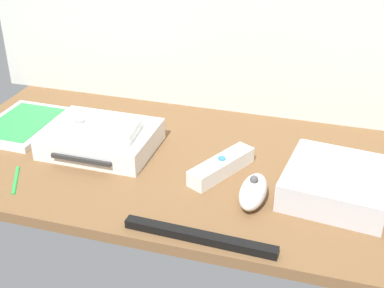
{
  "coord_description": "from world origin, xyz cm",
  "views": [
    {
      "loc": [
        24.76,
        -82.42,
        51.95
      ],
      "look_at": [
        0.0,
        0.0,
        4.0
      ],
      "focal_mm": 49.68,
      "sensor_mm": 36.0,
      "label": 1
    }
  ],
  "objects_px": {
    "mini_computer": "(337,183)",
    "remote_wand": "(222,166)",
    "remote_classic_pad": "(100,128)",
    "game_case": "(23,125)",
    "sensor_bar": "(200,237)",
    "game_console": "(100,139)",
    "stylus_pen": "(15,179)",
    "remote_nunchuk": "(253,191)"
  },
  "relations": [
    {
      "from": "mini_computer",
      "to": "remote_wand",
      "type": "height_order",
      "value": "mini_computer"
    },
    {
      "from": "mini_computer",
      "to": "remote_classic_pad",
      "type": "relative_size",
      "value": 1.26
    },
    {
      "from": "game_case",
      "to": "sensor_bar",
      "type": "height_order",
      "value": "game_case"
    },
    {
      "from": "remote_wand",
      "to": "sensor_bar",
      "type": "bearing_deg",
      "value": -59.35
    },
    {
      "from": "game_console",
      "to": "remote_wand",
      "type": "relative_size",
      "value": 1.42
    },
    {
      "from": "remote_classic_pad",
      "to": "stylus_pen",
      "type": "height_order",
      "value": "remote_classic_pad"
    },
    {
      "from": "remote_wand",
      "to": "stylus_pen",
      "type": "bearing_deg",
      "value": -133.05
    },
    {
      "from": "sensor_bar",
      "to": "stylus_pen",
      "type": "height_order",
      "value": "sensor_bar"
    },
    {
      "from": "remote_wand",
      "to": "remote_nunchuk",
      "type": "height_order",
      "value": "remote_nunchuk"
    },
    {
      "from": "remote_nunchuk",
      "to": "stylus_pen",
      "type": "relative_size",
      "value": 1.12
    },
    {
      "from": "game_case",
      "to": "remote_nunchuk",
      "type": "relative_size",
      "value": 1.92
    },
    {
      "from": "remote_wand",
      "to": "sensor_bar",
      "type": "distance_m",
      "value": 0.2
    },
    {
      "from": "mini_computer",
      "to": "sensor_bar",
      "type": "height_order",
      "value": "mini_computer"
    },
    {
      "from": "game_case",
      "to": "sensor_bar",
      "type": "xyz_separation_m",
      "value": [
        0.46,
        -0.25,
        -0.0
      ]
    },
    {
      "from": "game_console",
      "to": "mini_computer",
      "type": "relative_size",
      "value": 1.12
    },
    {
      "from": "mini_computer",
      "to": "remote_classic_pad",
      "type": "distance_m",
      "value": 0.45
    },
    {
      "from": "game_console",
      "to": "sensor_bar",
      "type": "bearing_deg",
      "value": -38.64
    },
    {
      "from": "remote_wand",
      "to": "sensor_bar",
      "type": "height_order",
      "value": "remote_wand"
    },
    {
      "from": "remote_nunchuk",
      "to": "stylus_pen",
      "type": "height_order",
      "value": "remote_nunchuk"
    },
    {
      "from": "remote_wand",
      "to": "stylus_pen",
      "type": "distance_m",
      "value": 0.37
    },
    {
      "from": "game_case",
      "to": "remote_classic_pad",
      "type": "xyz_separation_m",
      "value": [
        0.21,
        -0.05,
        0.05
      ]
    },
    {
      "from": "mini_computer",
      "to": "remote_nunchuk",
      "type": "height_order",
      "value": "mini_computer"
    },
    {
      "from": "game_case",
      "to": "game_console",
      "type": "bearing_deg",
      "value": -9.21
    },
    {
      "from": "game_case",
      "to": "stylus_pen",
      "type": "xyz_separation_m",
      "value": [
        0.1,
        -0.18,
        -0.0
      ]
    },
    {
      "from": "game_console",
      "to": "remote_classic_pad",
      "type": "relative_size",
      "value": 1.41
    },
    {
      "from": "remote_classic_pad",
      "to": "sensor_bar",
      "type": "xyz_separation_m",
      "value": [
        0.26,
        -0.2,
        -0.05
      ]
    },
    {
      "from": "game_console",
      "to": "sensor_bar",
      "type": "height_order",
      "value": "game_console"
    },
    {
      "from": "remote_classic_pad",
      "to": "stylus_pen",
      "type": "relative_size",
      "value": 1.66
    },
    {
      "from": "remote_classic_pad",
      "to": "game_case",
      "type": "bearing_deg",
      "value": 162.46
    },
    {
      "from": "mini_computer",
      "to": "remote_classic_pad",
      "type": "bearing_deg",
      "value": 177.46
    },
    {
      "from": "game_console",
      "to": "sensor_bar",
      "type": "xyz_separation_m",
      "value": [
        0.26,
        -0.21,
        -0.01
      ]
    },
    {
      "from": "game_console",
      "to": "mini_computer",
      "type": "bearing_deg",
      "value": -3.76
    },
    {
      "from": "mini_computer",
      "to": "remote_nunchuk",
      "type": "bearing_deg",
      "value": -156.66
    },
    {
      "from": "game_console",
      "to": "remote_nunchuk",
      "type": "bearing_deg",
      "value": -15.22
    },
    {
      "from": "game_case",
      "to": "remote_wand",
      "type": "distance_m",
      "value": 0.45
    },
    {
      "from": "remote_wand",
      "to": "remote_nunchuk",
      "type": "distance_m",
      "value": 0.1
    },
    {
      "from": "game_console",
      "to": "sensor_bar",
      "type": "relative_size",
      "value": 0.88
    },
    {
      "from": "remote_nunchuk",
      "to": "sensor_bar",
      "type": "distance_m",
      "value": 0.14
    },
    {
      "from": "game_console",
      "to": "sensor_bar",
      "type": "distance_m",
      "value": 0.34
    },
    {
      "from": "game_console",
      "to": "remote_classic_pad",
      "type": "height_order",
      "value": "remote_classic_pad"
    },
    {
      "from": "mini_computer",
      "to": "remote_wand",
      "type": "bearing_deg",
      "value": 176.13
    },
    {
      "from": "stylus_pen",
      "to": "mini_computer",
      "type": "bearing_deg",
      "value": 11.86
    }
  ]
}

